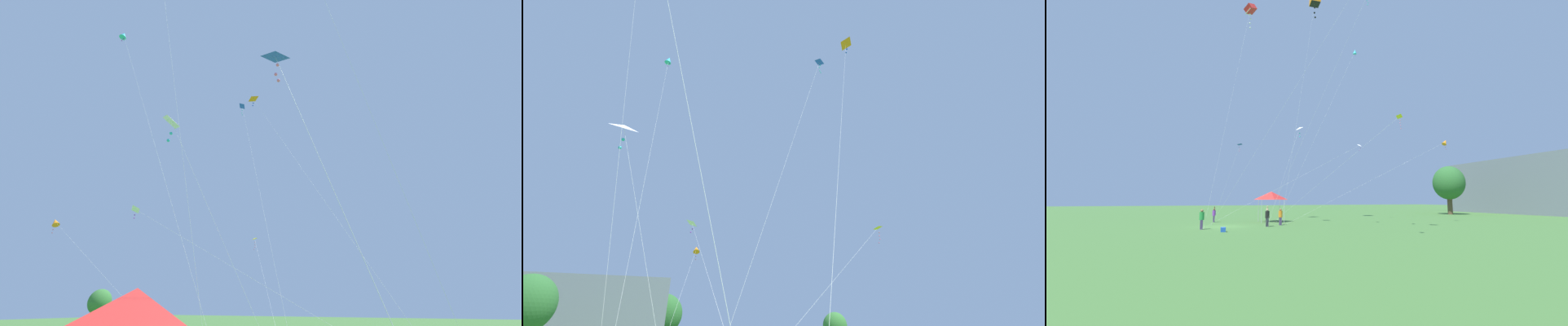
% 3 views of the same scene
% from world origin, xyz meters
% --- Properties ---
extents(tree_far_left, '(4.20, 3.78, 6.33)m').
position_xyz_m(tree_far_left, '(29.53, 53.13, 4.09)').
color(tree_far_left, brown).
rests_on(tree_far_left, ground).
extents(festival_tent, '(2.95, 2.95, 3.63)m').
position_xyz_m(festival_tent, '(-4.67, 5.52, 3.14)').
color(festival_tent, '#B7B7BC').
rests_on(festival_tent, ground).
extents(kite_white_delta_0, '(1.10, 16.58, 8.84)m').
position_xyz_m(kite_white_delta_0, '(1.86, 13.63, 8.35)').
color(kite_white_delta_0, silver).
rests_on(kite_white_delta_0, ground).
extents(kite_yellow_delta_1, '(11.44, 7.86, 8.83)m').
position_xyz_m(kite_yellow_delta_1, '(12.42, 11.41, 8.31)').
color(kite_yellow_delta_1, silver).
rests_on(kite_yellow_delta_1, ground).
extents(kite_orange_diamond_3, '(2.94, 19.27, 9.86)m').
position_xyz_m(kite_orange_diamond_3, '(2.99, 24.72, 9.37)').
color(kite_orange_diamond_3, silver).
rests_on(kite_orange_diamond_3, ground).
extents(kite_blue_delta_4, '(1.79, 3.09, 9.42)m').
position_xyz_m(kite_blue_delta_4, '(-4.88, 1.59, 9.11)').
color(kite_blue_delta_4, silver).
rests_on(kite_blue_delta_4, ground).
extents(kite_cyan_diamond_6, '(1.21, 10.52, 21.75)m').
position_xyz_m(kite_cyan_diamond_6, '(-1.27, 15.36, 21.31)').
color(kite_cyan_diamond_6, silver).
rests_on(kite_cyan_diamond_6, ground).
extents(kite_blue_delta_7, '(8.00, 7.92, 21.00)m').
position_xyz_m(kite_blue_delta_7, '(9.11, 11.08, 19.94)').
color(kite_blue_delta_7, silver).
rests_on(kite_blue_delta_7, ground).
extents(kite_white_delta_8, '(4.15, 4.71, 11.34)m').
position_xyz_m(kite_white_delta_8, '(-1.89, 8.21, 10.97)').
color(kite_white_delta_8, silver).
rests_on(kite_white_delta_8, ground).
extents(kite_orange_delta_9, '(9.46, 13.40, 23.71)m').
position_xyz_m(kite_orange_delta_9, '(11.74, 11.37, 23.25)').
color(kite_orange_delta_9, silver).
rests_on(kite_orange_delta_9, ground).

